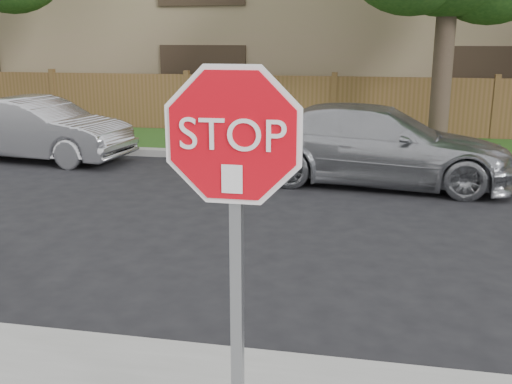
# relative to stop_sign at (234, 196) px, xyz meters

# --- Properties ---
(ground) EXTENTS (90.00, 90.00, 0.00)m
(ground) POSITION_rel_stop_sign_xyz_m (-0.39, 1.48, -1.83)
(ground) COLOR black
(ground) RESTS_ON ground
(far_curb) EXTENTS (70.00, 0.30, 0.15)m
(far_curb) POSITION_rel_stop_sign_xyz_m (-0.39, 9.63, -1.75)
(far_curb) COLOR gray
(far_curb) RESTS_ON ground
(grass_strip) EXTENTS (70.00, 3.00, 0.12)m
(grass_strip) POSITION_rel_stop_sign_xyz_m (-0.39, 11.28, -1.77)
(grass_strip) COLOR #1E4714
(grass_strip) RESTS_ON ground
(fence) EXTENTS (70.00, 0.12, 1.60)m
(fence) POSITION_rel_stop_sign_xyz_m (-0.39, 12.88, -1.03)
(fence) COLOR brown
(fence) RESTS_ON ground
(apartment_building) EXTENTS (35.20, 9.20, 7.20)m
(apartment_building) POSITION_rel_stop_sign_xyz_m (-0.39, 18.48, 1.70)
(apartment_building) COLOR #8F8058
(apartment_building) RESTS_ON ground
(stop_sign) EXTENTS (1.01, 0.13, 2.55)m
(stop_sign) POSITION_rel_stop_sign_xyz_m (0.00, 0.00, 0.00)
(stop_sign) COLOR gray
(stop_sign) RESTS_ON sidewalk_near
(sedan_left) EXTENTS (4.24, 1.89, 1.35)m
(sedan_left) POSITION_rel_stop_sign_xyz_m (-6.43, 8.68, -1.15)
(sedan_left) COLOR #ADADB2
(sedan_left) RESTS_ON ground
(sedan_right) EXTENTS (5.05, 2.41, 1.42)m
(sedan_right) POSITION_rel_stop_sign_xyz_m (0.74, 7.99, -1.12)
(sedan_right) COLOR #9FA1A6
(sedan_right) RESTS_ON ground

